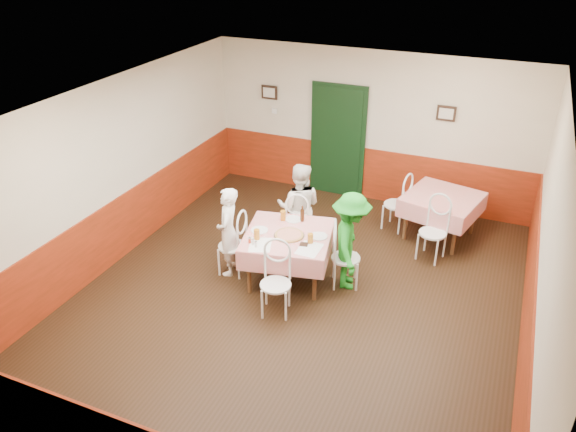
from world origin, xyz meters
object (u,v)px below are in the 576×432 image
at_px(second_table, 440,217).
at_px(wallet, 304,244).
at_px(glass_b, 310,238).
at_px(diner_far, 299,207).
at_px(chair_right, 346,258).
at_px(pizza, 289,235).
at_px(chair_second_b, 433,233).
at_px(diner_right, 350,241).
at_px(chair_left, 232,246).
at_px(glass_c, 283,216).
at_px(chair_near, 276,285).
at_px(glass_a, 257,234).
at_px(main_table, 288,256).
at_px(chair_second_a, 396,205).
at_px(diner_left, 228,232).
at_px(chair_far, 298,224).
at_px(beer_bottle, 302,214).

xyz_separation_m(second_table, wallet, (-1.53, -2.34, 0.40)).
xyz_separation_m(glass_b, diner_far, (-0.57, 0.99, -0.10)).
xyz_separation_m(chair_right, pizza, (-0.79, -0.22, 0.32)).
bearing_deg(chair_second_b, diner_right, -115.80).
xyz_separation_m(chair_left, glass_c, (0.60, 0.52, 0.39)).
height_order(chair_right, chair_near, same).
bearing_deg(glass_b, glass_a, -164.87).
bearing_deg(diner_far, second_table, -163.74).
height_order(glass_c, diner_far, diner_far).
relative_size(main_table, chair_second_a, 1.36).
distance_m(chair_left, chair_second_b, 3.11).
relative_size(wallet, diner_left, 0.08).
xyz_separation_m(chair_left, diner_right, (1.71, 0.35, 0.29)).
relative_size(chair_near, diner_far, 0.61).
bearing_deg(glass_a, glass_c, 79.83).
bearing_deg(glass_a, chair_far, 81.32).
relative_size(chair_near, glass_c, 5.96).
height_order(wallet, diner_left, diner_left).
bearing_deg(main_table, glass_c, 122.89).
distance_m(chair_second_a, glass_b, 2.39).
height_order(chair_left, diner_left, diner_left).
height_order(glass_a, diner_far, diner_far).
relative_size(chair_far, diner_right, 0.61).
distance_m(diner_far, diner_right, 1.27).
height_order(glass_c, beer_bottle, beer_bottle).
height_order(second_table, chair_left, chair_left).
distance_m(chair_left, diner_far, 1.27).
distance_m(chair_far, beer_bottle, 0.62).
height_order(chair_near, chair_second_b, same).
height_order(chair_far, diner_left, diner_left).
bearing_deg(chair_near, beer_bottle, 80.66).
bearing_deg(chair_far, chair_second_a, -149.19).
bearing_deg(second_table, chair_near, -119.62).
bearing_deg(glass_a, chair_near, -45.06).
bearing_deg(wallet, glass_b, 44.41).
relative_size(chair_far, diner_left, 0.65).
xyz_separation_m(second_table, glass_b, (-1.47, -2.25, 0.46)).
xyz_separation_m(chair_near, chair_second_a, (0.94, 2.97, 0.00)).
bearing_deg(chair_left, diner_right, 96.82).
height_order(chair_left, chair_far, same).
bearing_deg(chair_left, diner_left, -83.18).
distance_m(chair_far, wallet, 1.19).
relative_size(second_table, glass_b, 7.75).
distance_m(chair_right, wallet, 0.71).
relative_size(chair_second_b, pizza, 2.18).
relative_size(chair_far, chair_near, 1.00).
relative_size(chair_left, chair_second_a, 1.00).
xyz_separation_m(chair_left, beer_bottle, (0.88, 0.61, 0.42)).
bearing_deg(main_table, pizza, -51.80).
bearing_deg(chair_left, beer_bottle, 119.84).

